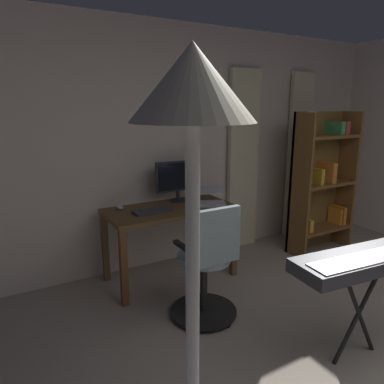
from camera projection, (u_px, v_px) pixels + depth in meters
back_room_partition at (208, 145)px, 4.16m from camera, size 4.90×0.10×2.57m
curtain_left_panel at (298, 156)px, 4.78m from camera, size 0.36×0.06×2.14m
curtain_right_panel at (243, 161)px, 4.33m from camera, size 0.42×0.06×2.14m
desk at (170, 218)px, 3.57m from camera, size 1.26×0.62×0.75m
office_chair at (208, 267)px, 2.89m from camera, size 0.56×0.56×0.99m
computer_monitor at (178, 178)px, 3.74m from camera, size 0.49×0.18×0.42m
computer_keyboard at (152, 211)px, 3.39m from camera, size 0.36×0.15×0.02m
laptop at (210, 198)px, 3.68m from camera, size 0.42×0.43×0.15m
computer_mouse at (120, 208)px, 3.48m from camera, size 0.06×0.10×0.04m
bookshelf at (321, 182)px, 4.28m from camera, size 0.81×0.30×1.66m
piano_keyboard at (365, 262)px, 2.38m from camera, size 1.07×0.43×0.79m
floor_lamp at (193, 274)px, 0.76m from camera, size 0.28×0.28×1.84m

